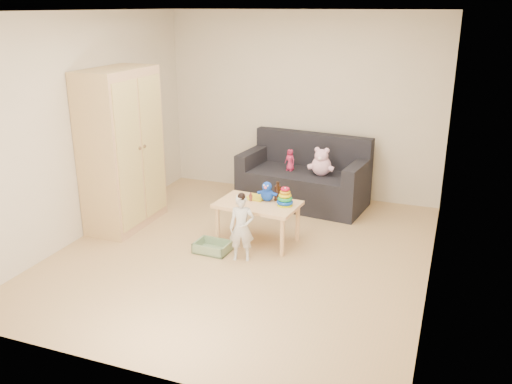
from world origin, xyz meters
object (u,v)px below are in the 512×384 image
at_px(wardrobe, 122,149).
at_px(play_table, 258,222).
at_px(toddler, 242,228).
at_px(sofa, 303,188).

height_order(wardrobe, play_table, wardrobe).
height_order(play_table, toddler, toddler).
xyz_separation_m(wardrobe, toddler, (1.76, -0.44, -0.61)).
distance_m(sofa, toddler, 1.93).
distance_m(wardrobe, toddler, 1.92).
bearing_deg(wardrobe, toddler, -14.17).
relative_size(sofa, toddler, 2.34).
bearing_deg(sofa, toddler, -87.38).
bearing_deg(toddler, sofa, 69.53).
height_order(sofa, play_table, play_table).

